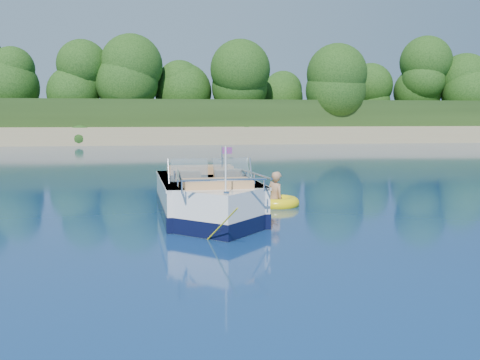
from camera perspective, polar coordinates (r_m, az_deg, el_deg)
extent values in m
plane|color=#0A1C4B|center=(11.86, -5.79, -4.80)|extent=(160.00, 160.00, 0.00)
cube|color=tan|center=(49.64, -8.55, 4.48)|extent=(170.00, 8.00, 2.00)
cube|color=black|center=(76.61, -8.86, 5.60)|extent=(170.00, 56.00, 6.00)
cylinder|color=black|center=(53.61, -8.67, 7.63)|extent=(0.44, 0.44, 3.60)
sphere|color=black|center=(53.78, -8.74, 11.27)|extent=(5.94, 5.94, 5.94)
cylinder|color=black|center=(55.60, 12.61, 6.99)|extent=(0.44, 0.44, 2.60)
sphere|color=black|center=(55.67, 12.68, 9.53)|extent=(4.29, 4.29, 4.29)
cube|color=white|center=(13.02, -3.65, -2.27)|extent=(2.31, 4.15, 1.13)
cube|color=white|center=(11.15, -2.26, -3.79)|extent=(2.15, 2.15, 1.13)
cube|color=black|center=(13.05, -3.64, -2.95)|extent=(2.35, 4.19, 0.32)
cube|color=black|center=(11.17, -2.26, -4.57)|extent=(2.19, 2.19, 0.32)
cube|color=tan|center=(13.30, -3.85, -0.70)|extent=(1.83, 2.92, 0.11)
cube|color=white|center=(12.95, -3.66, 0.06)|extent=(2.36, 4.15, 0.06)
cube|color=black|center=(15.20, -4.82, -0.80)|extent=(0.61, 0.40, 0.97)
cube|color=#8C9EA5|center=(12.12, -5.45, 1.07)|extent=(0.86, 0.37, 0.52)
cube|color=#8C9EA5|center=(12.26, -0.94, 1.16)|extent=(0.88, 0.43, 0.52)
cube|color=tan|center=(12.62, -5.67, 0.02)|extent=(0.62, 0.62, 0.43)
cube|color=tan|center=(12.76, -1.34, 0.12)|extent=(0.62, 0.62, 0.43)
cube|color=tan|center=(14.01, -4.28, 0.69)|extent=(1.70, 0.66, 0.41)
cube|color=tan|center=(11.26, -2.45, -0.88)|extent=(1.45, 0.86, 0.37)
cylinder|color=white|center=(10.20, -1.54, 1.05)|extent=(0.03, 0.03, 0.92)
cube|color=red|center=(12.21, -1.39, 3.17)|extent=(0.24, 0.03, 0.15)
cube|color=silver|center=(10.20, -1.48, -1.36)|extent=(0.11, 0.07, 0.05)
cylinder|color=yellow|center=(9.90, -2.01, -4.83)|extent=(0.46, 1.08, 0.82)
torus|color=yellow|center=(14.37, 3.92, -2.43)|extent=(1.39, 1.39, 0.32)
torus|color=red|center=(14.37, 3.92, -2.36)|extent=(1.14, 1.14, 0.11)
imported|color=tan|center=(14.37, 3.64, -2.75)|extent=(0.72, 0.87, 1.58)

